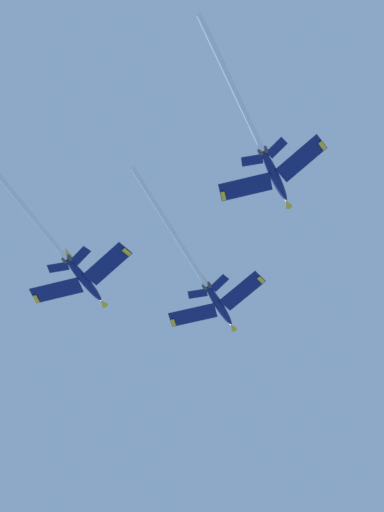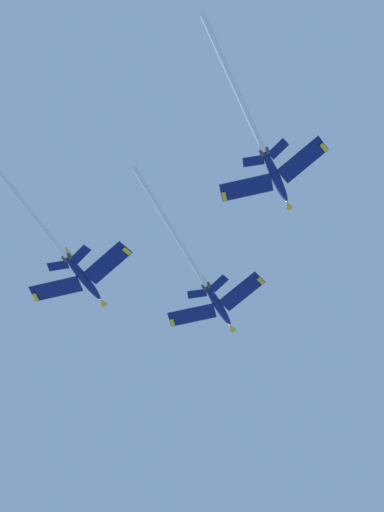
{
  "view_description": "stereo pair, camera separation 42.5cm",
  "coord_description": "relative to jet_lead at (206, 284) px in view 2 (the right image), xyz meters",
  "views": [
    {
      "loc": [
        0.38,
        29.0,
        1.87
      ],
      "look_at": [
        16.55,
        -0.8,
        123.81
      ],
      "focal_mm": 49.1,
      "sensor_mm": 36.0,
      "label": 1
    },
    {
      "loc": [
        0.76,
        29.2,
        1.87
      ],
      "look_at": [
        16.55,
        -0.8,
        123.81
      ],
      "focal_mm": 49.1,
      "sensor_mm": 36.0,
      "label": 2
    }
  ],
  "objects": [
    {
      "name": "jet_left_wing",
      "position": [
        18.27,
        16.41,
        -5.94
      ],
      "size": [
        20.14,
        34.08,
        16.5
      ],
      "color": "navy"
    },
    {
      "name": "jet_right_wing",
      "position": [
        -20.37,
        18.19,
        -7.26
      ],
      "size": [
        20.14,
        35.92,
        17.65
      ],
      "color": "navy"
    },
    {
      "name": "jet_lead",
      "position": [
        0.0,
        0.0,
        0.0
      ],
      "size": [
        20.15,
        39.42,
        17.87
      ],
      "color": "navy"
    }
  ]
}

